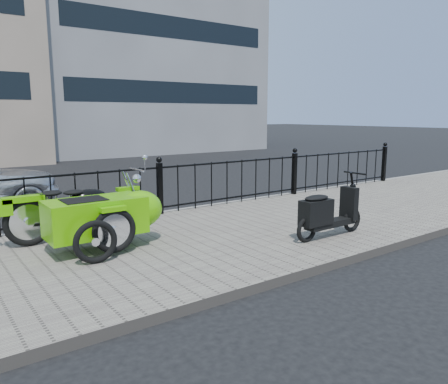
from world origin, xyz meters
TOP-DOWN VIEW (x-y plane):
  - ground at (0.00, 0.00)m, footprint 120.00×120.00m
  - sidewalk at (0.00, -0.50)m, footprint 30.00×3.80m
  - curb at (0.00, 1.44)m, footprint 30.00×0.10m
  - iron_fence at (0.00, 1.30)m, footprint 14.11×0.11m
  - building_grey at (7.00, 16.99)m, footprint 12.00×8.01m
  - motorcycle_sidecar at (-1.58, -0.04)m, footprint 2.28×1.48m
  - scooter at (1.27, -1.61)m, footprint 1.42×0.41m
  - spare_tire at (-1.96, -0.71)m, footprint 0.56×0.12m

SIDE VIEW (x-z plane):
  - ground at x=0.00m, z-range 0.00..0.00m
  - sidewalk at x=0.00m, z-range 0.00..0.12m
  - curb at x=0.00m, z-range 0.00..0.12m
  - spare_tire at x=-1.96m, z-range 0.12..0.68m
  - scooter at x=1.27m, z-range 0.01..0.97m
  - iron_fence at x=0.00m, z-range 0.05..1.12m
  - motorcycle_sidecar at x=-1.58m, z-range 0.10..1.09m
  - building_grey at x=7.00m, z-range 0.00..15.00m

